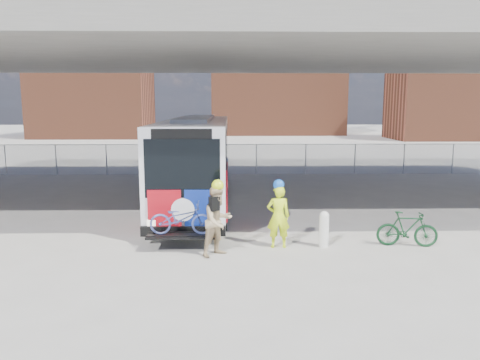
{
  "coord_description": "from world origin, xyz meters",
  "views": [
    {
      "loc": [
        -0.59,
        -16.02,
        4.23
      ],
      "look_at": [
        -0.24,
        0.05,
        1.6
      ],
      "focal_mm": 35.0,
      "sensor_mm": 36.0,
      "label": 1
    }
  ],
  "objects_px": {
    "cyclist_hivis": "(278,215)",
    "bike_parked": "(407,229)",
    "bollard": "(324,228)",
    "bus": "(197,154)",
    "cyclist_tan": "(218,220)"
  },
  "relations": [
    {
      "from": "cyclist_tan",
      "to": "bike_parked",
      "type": "height_order",
      "value": "cyclist_tan"
    },
    {
      "from": "bus",
      "to": "bike_parked",
      "type": "bearing_deg",
      "value": -43.33
    },
    {
      "from": "cyclist_hivis",
      "to": "bike_parked",
      "type": "height_order",
      "value": "cyclist_hivis"
    },
    {
      "from": "cyclist_hivis",
      "to": "bike_parked",
      "type": "xyz_separation_m",
      "value": [
        3.86,
        0.0,
        -0.46
      ]
    },
    {
      "from": "bollard",
      "to": "bike_parked",
      "type": "bearing_deg",
      "value": -0.0
    },
    {
      "from": "cyclist_tan",
      "to": "cyclist_hivis",
      "type": "bearing_deg",
      "value": -19.52
    },
    {
      "from": "cyclist_hivis",
      "to": "bike_parked",
      "type": "distance_m",
      "value": 3.89
    },
    {
      "from": "bus",
      "to": "bike_parked",
      "type": "relative_size",
      "value": 7.25
    },
    {
      "from": "bus",
      "to": "bollard",
      "type": "bearing_deg",
      "value": -56.36
    },
    {
      "from": "bus",
      "to": "cyclist_tan",
      "type": "bearing_deg",
      "value": -81.32
    },
    {
      "from": "bollard",
      "to": "cyclist_hivis",
      "type": "height_order",
      "value": "cyclist_hivis"
    },
    {
      "from": "bus",
      "to": "bike_parked",
      "type": "height_order",
      "value": "bus"
    },
    {
      "from": "bollard",
      "to": "bike_parked",
      "type": "height_order",
      "value": "bollard"
    },
    {
      "from": "bollard",
      "to": "bus",
      "type": "bearing_deg",
      "value": 123.64
    },
    {
      "from": "bus",
      "to": "bike_parked",
      "type": "distance_m",
      "value": 9.34
    }
  ]
}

